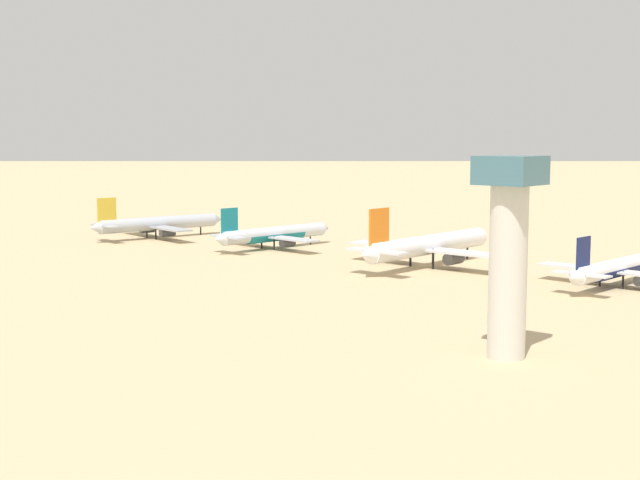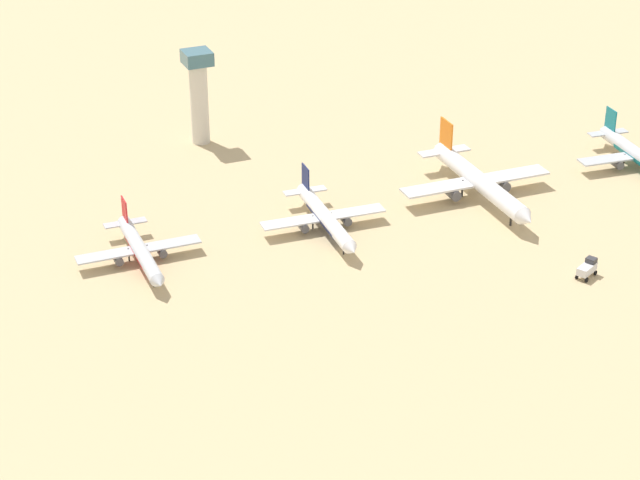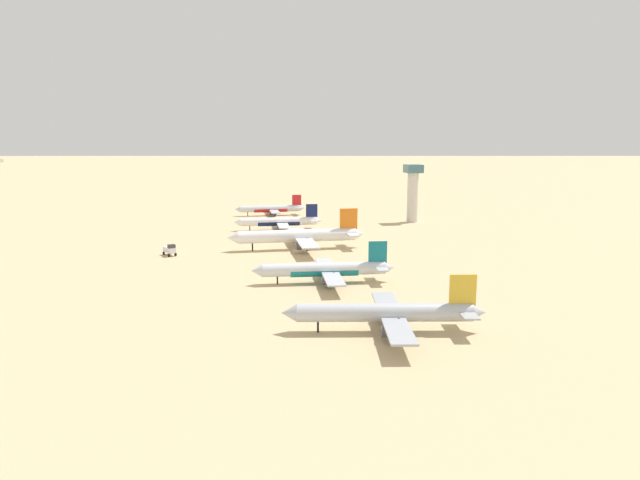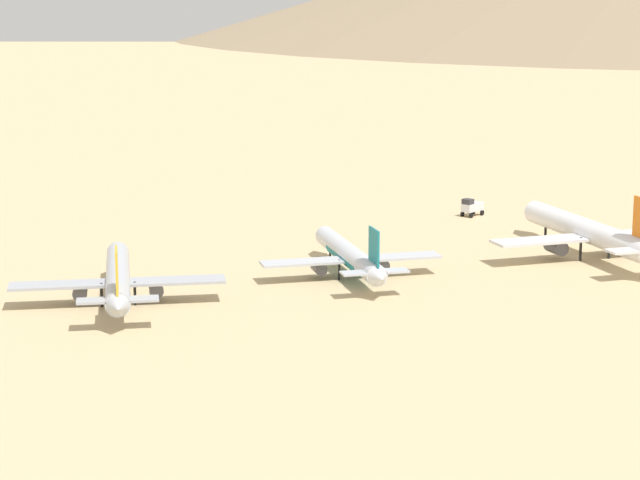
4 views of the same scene
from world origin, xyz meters
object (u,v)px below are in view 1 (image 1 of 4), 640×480
(parked_jet_2, at_px, (428,245))
(parked_jet_3, at_px, (274,234))
(parked_jet_4, at_px, (158,224))
(control_tower, at_px, (509,245))
(service_truck, at_px, (514,239))
(parked_jet_1, at_px, (616,268))

(parked_jet_2, bearing_deg, parked_jet_3, 89.21)
(parked_jet_3, distance_m, parked_jet_4, 40.49)
(parked_jet_4, height_order, control_tower, control_tower)
(parked_jet_2, bearing_deg, parked_jet_4, 92.27)
(parked_jet_2, relative_size, service_truck, 8.34)
(parked_jet_3, bearing_deg, service_truck, -46.26)
(parked_jet_2, relative_size, control_tower, 1.85)
(parked_jet_2, xyz_separation_m, parked_jet_4, (-3.43, 86.59, -0.63))
(parked_jet_1, relative_size, service_truck, 6.40)
(service_truck, bearing_deg, parked_jet_4, 118.78)
(control_tower, bearing_deg, parked_jet_1, 9.26)
(parked_jet_1, xyz_separation_m, parked_jet_2, (-1.41, 40.99, 1.12))
(parked_jet_3, height_order, control_tower, control_tower)
(parked_jet_1, bearing_deg, control_tower, -170.74)
(parked_jet_3, xyz_separation_m, parked_jet_4, (-4.07, 40.28, 0.32))
(parked_jet_1, height_order, parked_jet_2, parked_jet_2)
(parked_jet_2, distance_m, service_truck, 43.17)
(parked_jet_3, distance_m, service_truck, 61.37)
(parked_jet_3, bearing_deg, parked_jet_2, -90.79)
(parked_jet_4, bearing_deg, parked_jet_2, -87.73)
(parked_jet_3, distance_m, control_tower, 115.01)
(parked_jet_4, bearing_deg, parked_jet_3, -84.24)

